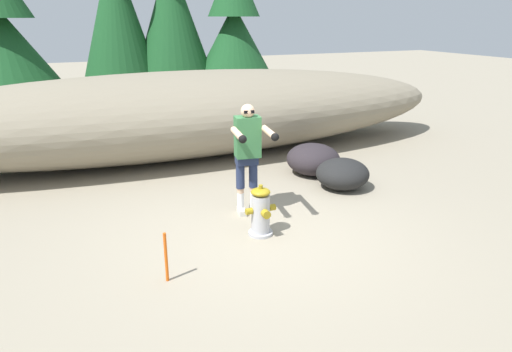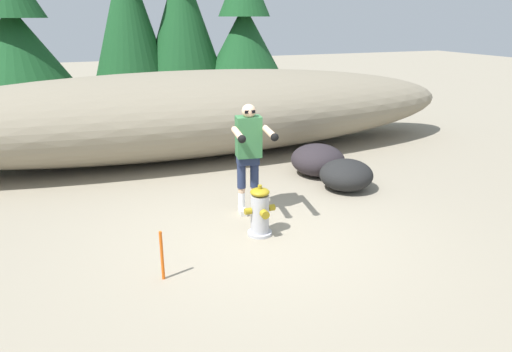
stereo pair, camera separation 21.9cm
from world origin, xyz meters
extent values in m
cube|color=gray|center=(0.00, 0.00, -0.02)|extent=(56.00, 56.00, 0.04)
ellipsoid|color=gray|center=(0.00, 4.27, 0.89)|extent=(12.87, 3.20, 1.78)
cylinder|color=#B2B2B7|center=(-0.01, 0.00, 0.02)|extent=(0.34, 0.34, 0.04)
cylinder|color=#B2B2B7|center=(-0.01, 0.00, 0.31)|extent=(0.25, 0.25, 0.54)
ellipsoid|color=#9E8419|center=(-0.01, 0.00, 0.63)|extent=(0.26, 0.26, 0.10)
cylinder|color=#9E8419|center=(-0.01, 0.00, 0.70)|extent=(0.06, 0.06, 0.05)
cylinder|color=#9E8419|center=(-0.18, 0.00, 0.37)|extent=(0.09, 0.09, 0.09)
cylinder|color=#9E8419|center=(0.16, 0.00, 0.37)|extent=(0.09, 0.09, 0.09)
cylinder|color=#9E8419|center=(-0.01, -0.17, 0.37)|extent=(0.11, 0.09, 0.11)
cube|color=beige|center=(0.20, 0.71, 0.04)|extent=(0.14, 0.27, 0.09)
cylinder|color=white|center=(0.21, 0.77, 0.21)|extent=(0.10, 0.10, 0.24)
cylinder|color=#DBAD89|center=(0.21, 0.77, 0.37)|extent=(0.10, 0.10, 0.07)
cylinder|color=#232D4C|center=(0.21, 0.77, 0.61)|extent=(0.13, 0.13, 0.40)
cube|color=beige|center=(0.00, 0.74, 0.04)|extent=(0.14, 0.27, 0.09)
cylinder|color=white|center=(0.01, 0.80, 0.21)|extent=(0.10, 0.10, 0.24)
cylinder|color=#DBAD89|center=(0.01, 0.80, 0.37)|extent=(0.10, 0.10, 0.07)
cylinder|color=#232D4C|center=(0.01, 0.80, 0.61)|extent=(0.13, 0.13, 0.40)
cube|color=#232D4C|center=(0.11, 0.79, 0.86)|extent=(0.35, 0.25, 0.16)
cube|color=#336B3D|center=(0.10, 0.73, 1.21)|extent=(0.39, 0.29, 0.60)
cube|color=black|center=(0.13, 0.92, 1.24)|extent=(0.30, 0.20, 0.40)
sphere|color=#DBAD89|center=(0.10, 0.71, 1.59)|extent=(0.20, 0.20, 0.20)
cube|color=black|center=(0.08, 0.62, 1.59)|extent=(0.15, 0.04, 0.04)
cylinder|color=#DBAD89|center=(0.26, 0.33, 1.35)|extent=(0.18, 0.59, 0.09)
sphere|color=black|center=(0.22, 0.06, 1.35)|extent=(0.11, 0.11, 0.11)
cylinder|color=#DBAD89|center=(-0.17, 0.39, 1.35)|extent=(0.18, 0.59, 0.09)
sphere|color=black|center=(-0.22, 0.13, 1.35)|extent=(0.11, 0.11, 0.11)
ellipsoid|color=#2A2529|center=(1.95, 1.96, 0.30)|extent=(1.39, 1.40, 0.59)
ellipsoid|color=black|center=(2.03, 1.09, 0.27)|extent=(1.16, 1.14, 0.53)
cylinder|color=#47331E|center=(-3.57, 9.38, 0.53)|extent=(0.35, 0.35, 1.05)
cone|color=#194C23|center=(-3.57, 9.38, 2.11)|extent=(2.89, 2.89, 2.12)
cylinder|color=#47331E|center=(-0.47, 9.22, 0.60)|extent=(0.26, 0.26, 1.20)
cone|color=#194C23|center=(-0.47, 9.22, 2.99)|extent=(2.13, 2.13, 3.59)
cylinder|color=#47331E|center=(1.08, 9.01, 0.66)|extent=(0.27, 0.27, 1.33)
cone|color=#194C23|center=(1.08, 9.01, 2.95)|extent=(2.22, 2.22, 3.26)
cylinder|color=#47331E|center=(2.83, 8.43, 0.53)|extent=(0.29, 0.29, 1.05)
cone|color=#194C23|center=(2.83, 8.43, 2.13)|extent=(2.40, 2.40, 2.16)
cylinder|color=#E55914|center=(-1.47, -0.67, 0.30)|extent=(0.04, 0.04, 0.60)
camera|label=1|loc=(-2.36, -5.29, 2.86)|focal=32.43mm
camera|label=2|loc=(-2.16, -5.38, 2.86)|focal=32.43mm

